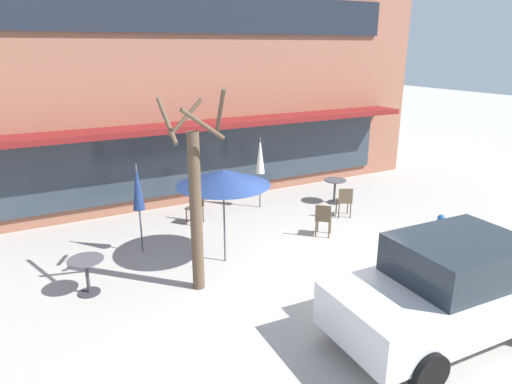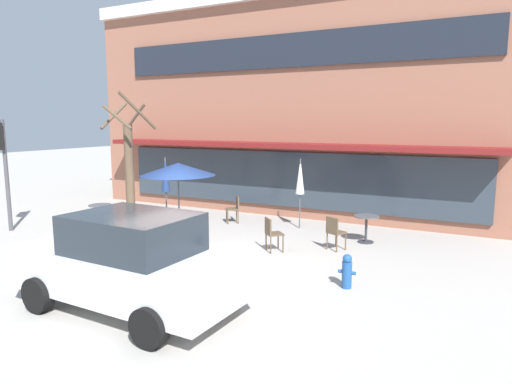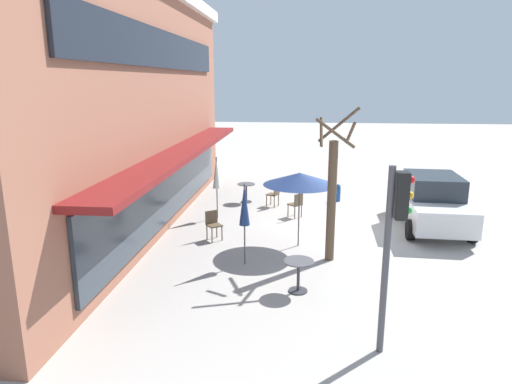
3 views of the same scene
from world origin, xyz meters
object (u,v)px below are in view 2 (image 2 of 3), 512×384
object	(u,v)px
cafe_table_streetside	(100,212)
street_tree	(130,176)
patio_umbrella_cream_folded	(166,175)
patio_umbrella_corner_open	(178,169)
parked_sedan	(130,262)
traffic_light_pole	(2,157)
fire_hydrant	(347,271)
cafe_chair_0	(234,207)
patio_umbrella_green_folded	(300,177)
cafe_chair_1	(335,231)
cafe_chair_2	(272,232)
cafe_table_near_wall	(366,224)

from	to	relation	value
cafe_table_streetside	street_tree	distance (m)	2.60
cafe_table_streetside	patio_umbrella_cream_folded	bearing A→B (deg)	44.12
patio_umbrella_corner_open	parked_sedan	xyz separation A→B (m)	(2.20, -4.37, -1.14)
patio_umbrella_corner_open	traffic_light_pole	xyz separation A→B (m)	(-5.29, -1.62, 0.27)
fire_hydrant	parked_sedan	bearing A→B (deg)	-137.95
cafe_chair_0	traffic_light_pole	xyz separation A→B (m)	(-5.60, -4.23, 1.77)
street_tree	fire_hydrant	distance (m)	6.53
patio_umbrella_corner_open	fire_hydrant	distance (m)	5.79
patio_umbrella_green_folded	cafe_chair_1	size ratio (longest dim) A/B	2.47
patio_umbrella_cream_folded	street_tree	distance (m)	2.35
cafe_chair_2	patio_umbrella_cream_folded	bearing A→B (deg)	163.70
cafe_table_near_wall	traffic_light_pole	bearing A→B (deg)	-159.58
cafe_chair_1	cafe_table_streetside	bearing A→B (deg)	-172.14
patio_umbrella_cream_folded	street_tree	size ratio (longest dim) A/B	0.54
traffic_light_pole	fire_hydrant	size ratio (longest dim) A/B	4.82
patio_umbrella_green_folded	parked_sedan	size ratio (longest dim) A/B	0.52
patio_umbrella_green_folded	cafe_chair_1	world-z (taller)	patio_umbrella_green_folded
parked_sedan	street_tree	bearing A→B (deg)	132.24
cafe_table_near_wall	patio_umbrella_cream_folded	world-z (taller)	patio_umbrella_cream_folded
street_tree	traffic_light_pole	size ratio (longest dim) A/B	1.21
cafe_table_near_wall	patio_umbrella_green_folded	size ratio (longest dim) A/B	0.35
fire_hydrant	cafe_chair_0	bearing A→B (deg)	140.46
cafe_chair_2	parked_sedan	distance (m)	4.53
parked_sedan	cafe_table_near_wall	bearing A→B (deg)	68.16
parked_sedan	cafe_table_streetside	bearing A→B (deg)	140.34
patio_umbrella_cream_folded	street_tree	world-z (taller)	street_tree
patio_umbrella_cream_folded	traffic_light_pole	size ratio (longest dim) A/B	0.65
patio_umbrella_green_folded	street_tree	xyz separation A→B (m)	(-3.49, -3.76, 0.25)
cafe_chair_2	traffic_light_pole	xyz separation A→B (m)	(-8.16, -1.73, 1.77)
patio_umbrella_green_folded	parked_sedan	xyz separation A→B (m)	(-0.31, -7.26, -0.75)
cafe_table_streetside	patio_umbrella_cream_folded	xyz separation A→B (m)	(1.47, 1.43, 1.11)
cafe_chair_2	parked_sedan	world-z (taller)	parked_sedan
street_tree	patio_umbrella_green_folded	bearing A→B (deg)	47.08
cafe_table_near_wall	cafe_chair_2	size ratio (longest dim) A/B	0.85
patio_umbrella_cream_folded	cafe_table_near_wall	bearing A→B (deg)	6.61
cafe_chair_2	cafe_chair_0	bearing A→B (deg)	135.65
patio_umbrella_green_folded	parked_sedan	distance (m)	7.30
cafe_chair_0	street_tree	bearing A→B (deg)	-110.28
patio_umbrella_green_folded	cafe_chair_0	distance (m)	2.49
patio_umbrella_corner_open	patio_umbrella_green_folded	bearing A→B (deg)	49.00
patio_umbrella_cream_folded	traffic_light_pole	bearing A→B (deg)	-141.01
patio_umbrella_corner_open	traffic_light_pole	bearing A→B (deg)	-162.94
cafe_table_near_wall	traffic_light_pole	distance (m)	10.92
patio_umbrella_cream_folded	cafe_chair_0	world-z (taller)	patio_umbrella_cream_folded
cafe_chair_1	patio_umbrella_cream_folded	bearing A→B (deg)	175.87
patio_umbrella_green_folded	patio_umbrella_cream_folded	distance (m)	4.34
cafe_chair_0	patio_umbrella_corner_open	bearing A→B (deg)	-96.61
patio_umbrella_cream_folded	cafe_chair_1	bearing A→B (deg)	-4.13
cafe_table_streetside	patio_umbrella_cream_folded	world-z (taller)	patio_umbrella_cream_folded
cafe_chair_1	cafe_chair_0	bearing A→B (deg)	157.63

